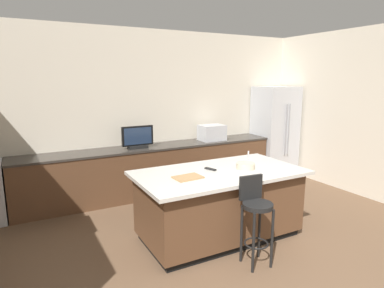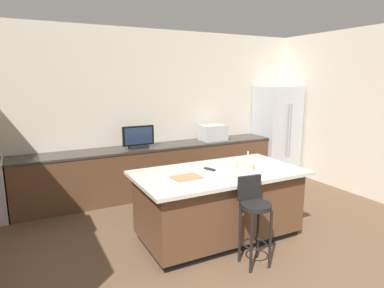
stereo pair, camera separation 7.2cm
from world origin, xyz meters
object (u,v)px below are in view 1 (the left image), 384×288
(refrigerator, at_px, (274,131))
(tv_monitor, at_px, (138,138))
(bar_stool_center, at_px, (256,213))
(fruit_bowl, at_px, (246,166))
(tv_remote, at_px, (210,169))
(microwave, at_px, (212,133))
(cutting_board, at_px, (188,177))
(kitchen_island, at_px, (219,204))

(refrigerator, bearing_deg, tv_monitor, -179.97)
(bar_stool_center, bearing_deg, fruit_bowl, 66.80)
(refrigerator, relative_size, tv_remote, 11.29)
(microwave, distance_m, tv_remote, 2.21)
(bar_stool_center, relative_size, tv_remote, 5.99)
(fruit_bowl, bearing_deg, microwave, 70.26)
(tv_monitor, relative_size, fruit_bowl, 2.28)
(tv_remote, relative_size, cutting_board, 0.50)
(fruit_bowl, xyz_separation_m, cutting_board, (-0.86, -0.00, -0.03))
(refrigerator, bearing_deg, bar_stool_center, -134.76)
(kitchen_island, distance_m, refrigerator, 3.33)
(tv_monitor, xyz_separation_m, fruit_bowl, (0.80, -2.01, -0.12))
(tv_remote, bearing_deg, cutting_board, -176.20)
(kitchen_island, bearing_deg, bar_stool_center, -89.79)
(kitchen_island, relative_size, refrigerator, 1.14)
(kitchen_island, bearing_deg, fruit_bowl, -11.64)
(cutting_board, bearing_deg, bar_stool_center, -52.82)
(microwave, relative_size, tv_remote, 2.82)
(kitchen_island, height_order, tv_monitor, tv_monitor)
(bar_stool_center, xyz_separation_m, tv_remote, (-0.08, 0.86, 0.30))
(refrigerator, xyz_separation_m, tv_monitor, (-3.10, -0.00, 0.12))
(bar_stool_center, distance_m, cutting_board, 0.89)
(microwave, distance_m, bar_stool_center, 2.97)
(fruit_bowl, relative_size, cutting_board, 0.73)
(bar_stool_center, relative_size, cutting_board, 3.02)
(refrigerator, height_order, bar_stool_center, refrigerator)
(tv_monitor, distance_m, cutting_board, 2.02)
(fruit_bowl, bearing_deg, bar_stool_center, -117.90)
(kitchen_island, xyz_separation_m, bar_stool_center, (0.00, -0.74, 0.15))
(cutting_board, bearing_deg, tv_monitor, 88.17)
(tv_remote, bearing_deg, refrigerator, 13.92)
(refrigerator, xyz_separation_m, fruit_bowl, (-2.30, -2.01, -0.01))
(kitchen_island, bearing_deg, tv_monitor, 102.84)
(bar_stool_center, xyz_separation_m, cutting_board, (-0.51, 0.67, 0.30))
(kitchen_island, relative_size, cutting_board, 6.48)
(tv_monitor, height_order, bar_stool_center, tv_monitor)
(bar_stool_center, relative_size, fruit_bowl, 4.16)
(kitchen_island, xyz_separation_m, refrigerator, (2.66, 1.94, 0.49))
(microwave, bearing_deg, cutting_board, -127.87)
(kitchen_island, bearing_deg, tv_remote, 122.35)
(fruit_bowl, distance_m, cutting_board, 0.86)
(tv_monitor, relative_size, cutting_board, 1.65)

